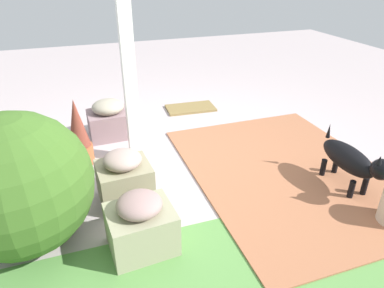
% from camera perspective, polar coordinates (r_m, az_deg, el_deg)
% --- Properties ---
extents(ground_plane, '(12.00, 12.00, 0.00)m').
position_cam_1_polar(ground_plane, '(3.62, -2.70, -2.65)').
color(ground_plane, '#AFA1A2').
extents(brick_path, '(1.80, 2.40, 0.02)m').
position_cam_1_polar(brick_path, '(3.55, 15.37, -4.29)').
color(brick_path, '#A06242').
rests_on(brick_path, ground).
extents(porch_pillar, '(0.12, 0.12, 2.45)m').
position_cam_1_polar(porch_pillar, '(3.25, -10.77, 16.53)').
color(porch_pillar, white).
rests_on(porch_pillar, ground).
extents(stone_planter_nearest, '(0.49, 0.41, 0.45)m').
position_cam_1_polar(stone_planter_nearest, '(4.14, -13.38, 3.94)').
color(stone_planter_nearest, gray).
rests_on(stone_planter_nearest, ground).
extents(stone_planter_mid, '(0.46, 0.42, 0.47)m').
position_cam_1_polar(stone_planter_mid, '(3.00, -11.03, -5.52)').
color(stone_planter_mid, gray).
rests_on(stone_planter_mid, ground).
extents(stone_planter_far, '(0.48, 0.42, 0.45)m').
position_cam_1_polar(stone_planter_far, '(2.52, -8.36, -12.94)').
color(stone_planter_far, gray).
rests_on(stone_planter_far, ground).
extents(round_shrub, '(1.01, 1.01, 1.01)m').
position_cam_1_polar(round_shrub, '(2.63, -26.62, -5.98)').
color(round_shrub, '#375C1F').
rests_on(round_shrub, ground).
extents(terracotta_pot_spiky, '(0.24, 0.24, 0.69)m').
position_cam_1_polar(terracotta_pot_spiky, '(3.59, -18.10, 1.59)').
color(terracotta_pot_spiky, '#9B5430').
rests_on(terracotta_pot_spiky, ground).
extents(dog, '(0.20, 0.75, 0.51)m').
position_cam_1_polar(dog, '(3.34, 24.74, -2.45)').
color(dog, black).
rests_on(dog, ground).
extents(doormat, '(0.68, 0.41, 0.03)m').
position_cam_1_polar(doormat, '(4.87, -0.24, 5.93)').
color(doormat, olive).
rests_on(doormat, ground).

